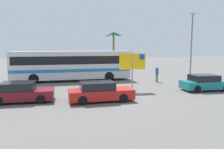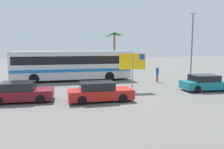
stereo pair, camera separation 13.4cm
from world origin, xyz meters
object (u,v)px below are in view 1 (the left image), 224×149
car_red (100,92)px  bus_front_coach (72,64)px  car_teal (206,83)px  car_maroon (21,92)px  pedestrian_by_bus (157,73)px  ferry_sign (133,63)px

car_red → bus_front_coach: bearing=96.8°
car_teal → car_red: bearing=-165.9°
car_maroon → car_red: (5.13, -1.07, -0.00)m
bus_front_coach → car_red: 9.92m
car_teal → pedestrian_by_bus: 5.50m
ferry_sign → pedestrian_by_bus: (3.97, 3.92, -1.37)m
ferry_sign → pedestrian_by_bus: bearing=47.3°
car_maroon → car_teal: size_ratio=0.98×
car_maroon → car_red: bearing=-9.5°
car_teal → pedestrian_by_bus: size_ratio=2.59×
car_teal → car_red: same height
bus_front_coach → ferry_sign: 8.32m
bus_front_coach → pedestrian_by_bus: 9.07m
car_red → pedestrian_by_bus: size_ratio=2.65×
car_teal → ferry_sign: bearing=173.1°
bus_front_coach → car_teal: 13.38m
ferry_sign → car_maroon: size_ratio=0.78×
ferry_sign → car_red: bearing=-136.6°
car_teal → pedestrian_by_bus: pedestrian_by_bus is taller
bus_front_coach → ferry_sign: size_ratio=3.86×
bus_front_coach → ferry_sign: bearing=-56.9°
ferry_sign → pedestrian_by_bus: ferry_sign is taller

